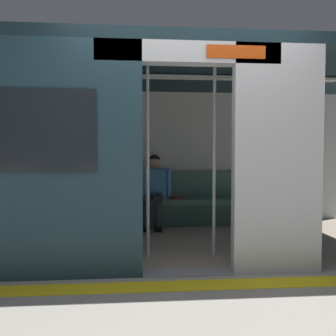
# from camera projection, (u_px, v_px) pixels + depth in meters

# --- Properties ---
(ground_plane) EXTENTS (60.00, 60.00, 0.00)m
(ground_plane) POSITION_uv_depth(u_px,v_px,m) (188.00, 273.00, 3.26)
(ground_plane) COLOR gray
(platform_edge_strip) EXTENTS (8.00, 0.24, 0.01)m
(platform_edge_strip) POSITION_uv_depth(u_px,v_px,m) (192.00, 285.00, 2.96)
(platform_edge_strip) COLOR yellow
(platform_edge_strip) RESTS_ON ground_plane
(train_car) EXTENTS (6.40, 2.74, 2.34)m
(train_car) POSITION_uv_depth(u_px,v_px,m) (172.00, 126.00, 4.38)
(train_car) COLOR silver
(train_car) RESTS_ON ground_plane
(bench_seat) EXTENTS (3.17, 0.44, 0.43)m
(bench_seat) POSITION_uv_depth(u_px,v_px,m) (169.00, 205.00, 5.47)
(bench_seat) COLOR #4C7566
(bench_seat) RESTS_ON ground_plane
(person_seated) EXTENTS (0.55, 0.70, 1.16)m
(person_seated) POSITION_uv_depth(u_px,v_px,m) (154.00, 186.00, 5.38)
(person_seated) COLOR #4C8CC6
(person_seated) RESTS_ON ground_plane
(handbag) EXTENTS (0.26, 0.15, 0.17)m
(handbag) POSITION_uv_depth(u_px,v_px,m) (133.00, 194.00, 5.45)
(handbag) COLOR brown
(handbag) RESTS_ON bench_seat
(book) EXTENTS (0.23, 0.26, 0.03)m
(book) POSITION_uv_depth(u_px,v_px,m) (177.00, 198.00, 5.53)
(book) COLOR #B22D2D
(book) RESTS_ON bench_seat
(grab_pole_door) EXTENTS (0.04, 0.04, 2.20)m
(grab_pole_door) POSITION_uv_depth(u_px,v_px,m) (148.00, 160.00, 3.72)
(grab_pole_door) COLOR silver
(grab_pole_door) RESTS_ON ground_plane
(grab_pole_far) EXTENTS (0.04, 0.04, 2.20)m
(grab_pole_far) POSITION_uv_depth(u_px,v_px,m) (214.00, 160.00, 3.80)
(grab_pole_far) COLOR silver
(grab_pole_far) RESTS_ON ground_plane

